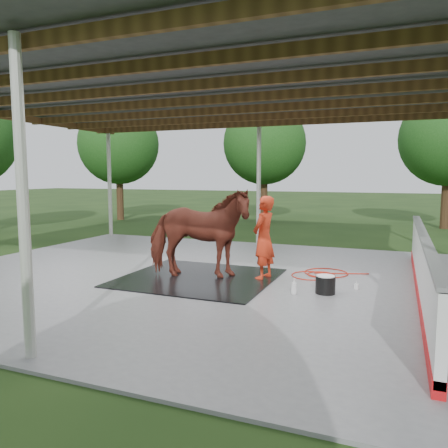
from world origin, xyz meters
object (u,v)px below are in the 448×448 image
at_px(handler, 264,238).
at_px(horse, 198,233).
at_px(dasher_board, 422,268).
at_px(wash_bucket, 325,284).

bearing_deg(handler, horse, -58.71).
bearing_deg(dasher_board, horse, -177.35).
relative_size(horse, handler, 1.27).
bearing_deg(wash_bucket, handler, 154.02).
xyz_separation_m(horse, wash_bucket, (2.75, -0.21, -0.81)).
relative_size(dasher_board, wash_bucket, 21.41).
distance_m(dasher_board, handler, 3.13).
height_order(handler, wash_bucket, handler).
height_order(horse, handler, horse).
bearing_deg(dasher_board, handler, 174.75).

